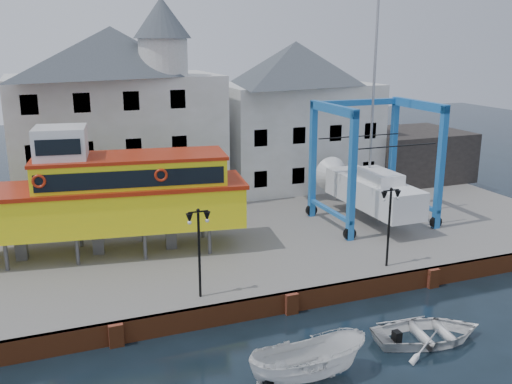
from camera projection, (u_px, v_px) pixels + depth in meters
name	position (u px, v px, depth m)	size (l,w,h in m)	color
ground	(291.00, 313.00, 26.61)	(140.00, 140.00, 0.00)	black
hardstanding	(219.00, 231.00, 36.37)	(44.00, 22.00, 1.00)	slate
quay_wall	(290.00, 302.00, 26.57)	(44.00, 0.47, 1.00)	brown
building_white_main	(118.00, 114.00, 39.52)	(14.00, 8.30, 14.00)	beige
building_white_right	(295.00, 114.00, 45.14)	(12.00, 8.00, 11.20)	beige
shed_dark	(412.00, 154.00, 47.80)	(8.00, 7.00, 4.00)	black
lamp_post_left	(199.00, 231.00, 25.19)	(1.12, 0.32, 4.20)	black
lamp_post_right	(390.00, 207.00, 28.71)	(1.12, 0.32, 4.20)	black
tour_boat	(95.00, 195.00, 30.39)	(16.53, 6.20, 7.03)	#59595E
travel_lift	(366.00, 182.00, 36.82)	(6.90, 9.74, 14.68)	#1660B3
motorboat_a	(308.00, 380.00, 21.35)	(1.76, 4.67, 1.80)	white
motorboat_b	(428.00, 341.00, 24.17)	(3.40, 4.76, 0.99)	white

